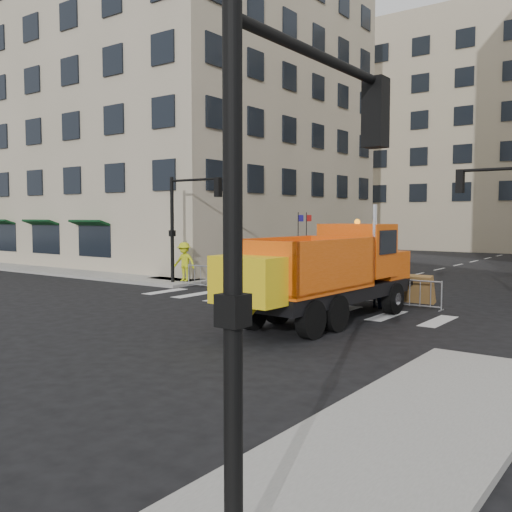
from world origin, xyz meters
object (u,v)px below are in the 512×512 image
Objects in this scene: plow_truck at (324,270)px; worker at (184,262)px; cop_a at (386,284)px; cop_c at (349,282)px; newspaper_box at (393,283)px; cop_b at (379,286)px.

plow_truck reaches higher than worker.
cop_c is (-1.55, 0.00, -0.04)m from cop_a.
worker is (-11.41, 1.15, 0.22)m from cop_a.
plow_truck reaches higher than cop_c.
cop_a is 1.55m from cop_c.
newspaper_box is at bearing -2.30° from worker.
cop_b is 2.37m from newspaper_box.
cop_b is at bearing 0.07° from plow_truck.
plow_truck is 3.99m from cop_a.
worker is at bearing 67.87° from plow_truck.
worker reaches higher than cop_b.
cop_b is at bearing -90.21° from newspaper_box.
cop_b is at bearing 3.49° from cop_a.
plow_truck is 9.09× the size of newspaper_box.
newspaper_box is at bearing -70.31° from cop_a.
plow_truck is 6.01× the size of cop_b.
cop_b is at bearing 114.22° from cop_c.
cop_a reaches higher than cop_b.
newspaper_box is (10.73, 1.18, -0.44)m from worker.
worker is (-10.96, 5.04, -0.56)m from plow_truck.
cop_b is (0.17, 3.89, -0.87)m from plow_truck.
cop_b is 11.19m from worker.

